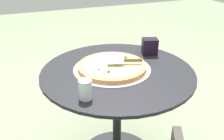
# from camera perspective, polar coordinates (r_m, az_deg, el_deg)

# --- Properties ---
(patio_table) EXTENTS (0.92, 0.92, 0.71)m
(patio_table) POSITION_cam_1_polar(r_m,az_deg,el_deg) (1.58, 1.22, -6.47)
(patio_table) COLOR black
(patio_table) RESTS_ON ground
(pizza_on_tray) EXTENTS (0.47, 0.47, 0.05)m
(pizza_on_tray) POSITION_cam_1_polar(r_m,az_deg,el_deg) (1.49, 0.00, 0.80)
(pizza_on_tray) COLOR beige
(pizza_on_tray) RESTS_ON patio_table
(pizza_server) EXTENTS (0.12, 0.21, 0.02)m
(pizza_server) POSITION_cam_1_polar(r_m,az_deg,el_deg) (1.48, 2.91, 2.18)
(pizza_server) COLOR silver
(pizza_server) RESTS_ON pizza_on_tray
(drinking_cup) EXTENTS (0.07, 0.07, 0.10)m
(drinking_cup) POSITION_cam_1_polar(r_m,az_deg,el_deg) (1.19, -6.16, -4.48)
(drinking_cup) COLOR silver
(drinking_cup) RESTS_ON patio_table
(napkin_dispenser) EXTENTS (0.11, 0.12, 0.11)m
(napkin_dispenser) POSITION_cam_1_polar(r_m,az_deg,el_deg) (1.72, 8.71, 5.41)
(napkin_dispenser) COLOR black
(napkin_dispenser) RESTS_ON patio_table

